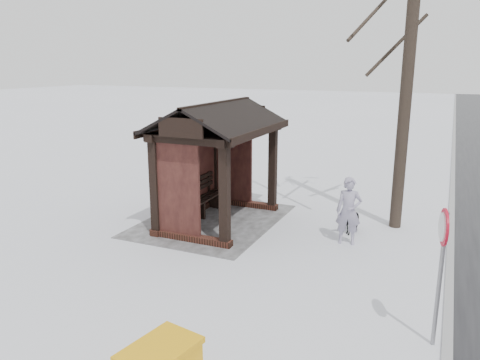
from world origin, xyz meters
name	(u,v)px	position (x,y,z in m)	size (l,w,h in m)	color
ground	(219,222)	(0.00, 0.00, 0.00)	(120.00, 120.00, 0.00)	silver
kerb	(450,256)	(0.00, 5.50, 0.01)	(120.00, 0.15, 0.06)	gray
trampled_patch	(212,220)	(0.00, -0.20, 0.01)	(4.20, 3.20, 0.02)	#95959A
bus_shelter	(213,139)	(0.00, -0.16, 2.17)	(3.60, 2.40, 3.09)	#3D2016
pedestrian	(349,211)	(0.14, 3.33, 0.77)	(0.56, 0.37, 1.54)	#9B94AE
dog	(350,220)	(-0.64, 3.22, 0.31)	(0.33, 0.73, 0.62)	black
road_sign	(442,247)	(3.59, 5.28, 1.52)	(0.52, 0.14, 2.07)	gray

